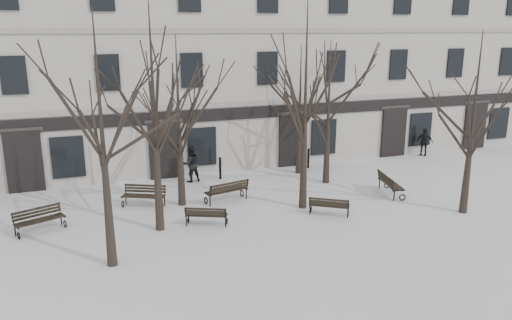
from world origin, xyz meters
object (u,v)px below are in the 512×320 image
tree_2 (306,80)px  tree_1 (153,90)px  bench_0 (39,219)px  bench_1 (206,215)px  bench_5 (390,183)px  bench_2 (329,205)px  tree_3 (475,103)px  tree_0 (100,112)px  bench_3 (144,195)px  bench_4 (227,190)px

tree_2 → tree_1: bearing=-176.5°
bench_0 → bench_1: size_ratio=1.11×
tree_2 → bench_0: bearing=174.8°
bench_1 → bench_5: (8.84, 0.86, 0.09)m
tree_2 → bench_2: tree_2 is taller
tree_2 → bench_5: size_ratio=4.30×
bench_2 → tree_3: bearing=-161.5°
tree_3 → bench_1: tree_3 is taller
tree_1 → tree_2: (6.12, 0.38, 0.13)m
tree_0 → bench_2: (8.65, 1.58, -4.56)m
bench_0 → bench_2: bearing=-34.0°
tree_1 → bench_1: (1.75, -0.23, -4.85)m
tree_0 → tree_3: bearing=0.2°
tree_2 → bench_0: 11.56m
bench_0 → tree_1: bearing=-39.9°
tree_0 → bench_1: 6.26m
tree_0 → bench_3: tree_0 is taller
bench_2 → bench_1: bearing=26.8°
tree_2 → tree_0: bearing=-160.7°
tree_3 → bench_3: (-12.39, 5.19, -4.08)m
bench_2 → bench_3: (-6.95, 3.67, 0.06)m
tree_0 → tree_2: tree_2 is taller
bench_5 → bench_3: bearing=91.6°
bench_2 → bench_5: size_ratio=0.81×
bench_0 → bench_2: size_ratio=1.14×
bench_3 → bench_5: size_ratio=0.94×
bench_1 → tree_1: bearing=17.1°
bench_4 → bench_5: size_ratio=1.01×
tree_3 → bench_3: size_ratio=3.85×
tree_3 → bench_1: bearing=168.3°
tree_3 → bench_4: (-8.88, 4.53, -4.05)m
tree_3 → bench_5: 5.29m
tree_3 → bench_5: size_ratio=3.63×
tree_3 → bench_5: tree_3 is taller
tree_2 → tree_3: 6.69m
bench_1 → bench_4: size_ratio=0.83×
tree_0 → bench_4: (5.21, 4.59, -4.47)m
tree_3 → bench_0: (-16.45, 3.70, -4.09)m
tree_2 → bench_1: 6.65m
tree_0 → tree_2: size_ratio=0.92×
bench_1 → bench_5: 8.89m
tree_1 → bench_4: bearing=33.2°
tree_0 → bench_3: (1.70, 5.25, -4.50)m
bench_3 → bench_5: (10.83, -2.17, 0.03)m
bench_0 → bench_4: bench_4 is taller
bench_4 → bench_1: bearing=43.6°
bench_1 → bench_2: (4.97, -0.64, 0.00)m
tree_2 → bench_4: bearing=148.1°
tree_1 → bench_0: size_ratio=4.51×
tree_1 → bench_1: 5.16m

